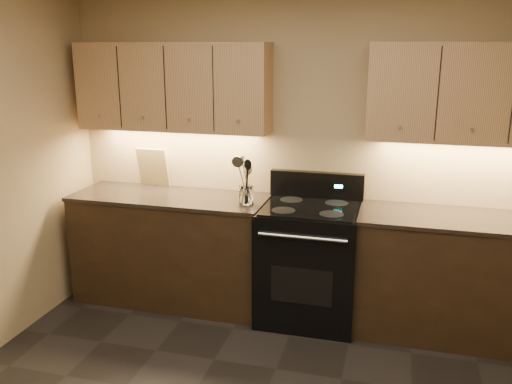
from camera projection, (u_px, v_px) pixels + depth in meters
wall_back at (309, 151)px, 4.37m from camera, size 4.00×0.04×2.60m
counter_left at (172, 248)px, 4.59m from camera, size 1.62×0.62×0.93m
counter_right at (456, 277)px, 4.02m from camera, size 1.46×0.62×0.93m
stove at (309, 261)px, 4.27m from camera, size 0.76×0.68×1.14m
upper_cab_left at (173, 87)px, 4.38m from camera, size 1.60×0.30×0.70m
upper_cab_right at (473, 93)px, 3.81m from camera, size 1.44×0.30×0.70m
outlet_plate at (161, 164)px, 4.74m from camera, size 0.08×0.01×0.12m
utensil_crock at (246, 196)px, 4.21m from camera, size 0.14×0.14×0.14m
cutting_board at (153, 167)px, 4.73m from camera, size 0.28×0.10×0.34m
wooden_spoon at (243, 184)px, 4.17m from camera, size 0.11×0.11×0.30m
black_spoon at (246, 179)px, 4.20m from camera, size 0.10×0.13×0.36m
black_turner at (247, 182)px, 4.15m from camera, size 0.12×0.18×0.35m
steel_spatula at (249, 178)px, 4.19m from camera, size 0.17×0.12×0.38m
steel_skimmer at (249, 180)px, 4.16m from camera, size 0.18×0.14×0.38m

